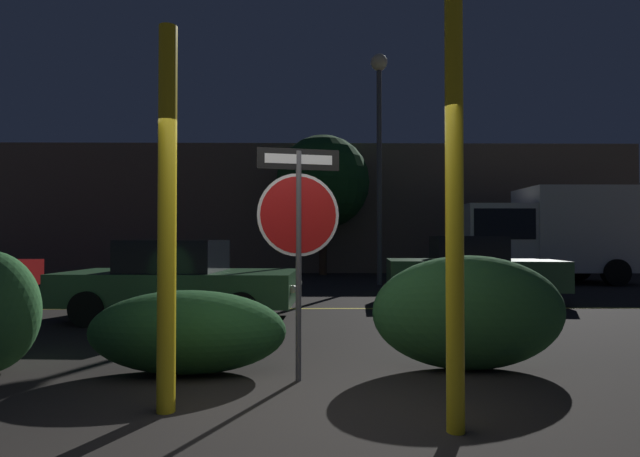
{
  "coord_description": "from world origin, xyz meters",
  "views": [
    {
      "loc": [
        0.17,
        -3.99,
        1.48
      ],
      "look_at": [
        0.25,
        3.53,
        1.63
      ],
      "focal_mm": 28.0,
      "sensor_mm": 36.0,
      "label": 1
    }
  ],
  "objects": [
    {
      "name": "ground_plane",
      "position": [
        0.0,
        0.0,
        0.0
      ],
      "size": [
        260.0,
        260.0,
        0.0
      ],
      "primitive_type": "plane",
      "color": "black"
    },
    {
      "name": "road_center_stripe",
      "position": [
        0.0,
        6.52,
        0.0
      ],
      "size": [
        35.98,
        0.12,
        0.01
      ],
      "primitive_type": "cube",
      "color": "gold",
      "rests_on": "ground_plane"
    },
    {
      "name": "stop_sign",
      "position": [
        -0.0,
        1.21,
        1.71
      ],
      "size": [
        0.86,
        0.22,
        2.42
      ],
      "rotation": [
        0.0,
        0.0,
        0.22
      ],
      "color": "#4C4C51",
      "rests_on": "ground_plane"
    },
    {
      "name": "yellow_pole_left",
      "position": [
        -1.1,
        0.3,
        1.66
      ],
      "size": [
        0.16,
        0.16,
        3.32
      ],
      "primitive_type": "cylinder",
      "color": "yellow",
      "rests_on": "ground_plane"
    },
    {
      "name": "yellow_pole_right",
      "position": [
        1.25,
        -0.17,
        1.78
      ],
      "size": [
        0.14,
        0.14,
        3.55
      ],
      "primitive_type": "cylinder",
      "color": "yellow",
      "rests_on": "ground_plane"
    },
    {
      "name": "hedge_bush_2",
      "position": [
        -1.23,
        1.5,
        0.45
      ],
      "size": [
        2.16,
        0.94,
        0.91
      ],
      "primitive_type": "ellipsoid",
      "color": "#1E4C23",
      "rests_on": "ground_plane"
    },
    {
      "name": "hedge_bush_3",
      "position": [
        1.91,
        1.63,
        0.64
      ],
      "size": [
        2.18,
        0.85,
        1.29
      ],
      "primitive_type": "ellipsoid",
      "color": "#285B2D",
      "rests_on": "ground_plane"
    },
    {
      "name": "passing_car_2",
      "position": [
        -2.31,
        5.23,
        0.71
      ],
      "size": [
        4.34,
        2.19,
        1.45
      ],
      "rotation": [
        0.0,
        0.0,
        -1.63
      ],
      "color": "#335B38",
      "rests_on": "ground_plane"
    },
    {
      "name": "passing_car_3",
      "position": [
        3.84,
        7.62,
        0.75
      ],
      "size": [
        4.1,
        2.09,
        1.53
      ],
      "rotation": [
        0.0,
        0.0,
        -1.66
      ],
      "color": "#335B38",
      "rests_on": "ground_plane"
    },
    {
      "name": "delivery_truck",
      "position": [
        7.8,
        12.49,
        1.69
      ],
      "size": [
        5.64,
        2.5,
        3.15
      ],
      "rotation": [
        0.0,
        0.0,
        1.57
      ],
      "color": "silver",
      "rests_on": "ground_plane"
    },
    {
      "name": "street_lamp",
      "position": [
        2.24,
        11.9,
        5.18
      ],
      "size": [
        0.54,
        0.54,
        7.42
      ],
      "color": "#4C4C51",
      "rests_on": "ground_plane"
    },
    {
      "name": "tree_0",
      "position": [
        0.51,
        16.26,
        3.77
      ],
      "size": [
        3.81,
        3.81,
        5.68
      ],
      "color": "#422D1E",
      "rests_on": "ground_plane"
    },
    {
      "name": "building_backdrop",
      "position": [
        0.44,
        19.25,
        2.78
      ],
      "size": [
        27.46,
        3.93,
        5.57
      ],
      "primitive_type": "cube",
      "color": "#6B5B4C",
      "rests_on": "ground_plane"
    }
  ]
}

